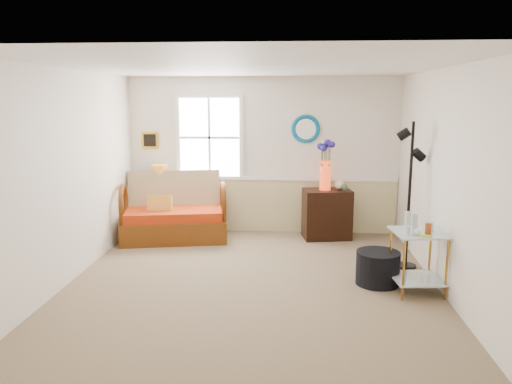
# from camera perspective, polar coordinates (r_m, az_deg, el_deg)

# --- Properties ---
(floor) EXTENTS (4.50, 5.00, 0.01)m
(floor) POSITION_cam_1_polar(r_m,az_deg,el_deg) (6.24, -0.50, -10.41)
(floor) COLOR #7F6B54
(floor) RESTS_ON ground
(ceiling) EXTENTS (4.50, 5.00, 0.01)m
(ceiling) POSITION_cam_1_polar(r_m,az_deg,el_deg) (5.83, -0.55, 14.16)
(ceiling) COLOR white
(ceiling) RESTS_ON walls
(walls) EXTENTS (4.51, 5.01, 2.60)m
(walls) POSITION_cam_1_polar(r_m,az_deg,el_deg) (5.90, -0.52, 1.45)
(walls) COLOR white
(walls) RESTS_ON floor
(wainscot) EXTENTS (4.46, 0.02, 0.90)m
(wainscot) POSITION_cam_1_polar(r_m,az_deg,el_deg) (8.49, 0.82, -1.55)
(wainscot) COLOR #CBBD83
(wainscot) RESTS_ON walls
(chair_rail) EXTENTS (4.46, 0.04, 0.06)m
(chair_rail) POSITION_cam_1_polar(r_m,az_deg,el_deg) (8.39, 0.82, 1.58)
(chair_rail) COLOR white
(chair_rail) RESTS_ON walls
(window) EXTENTS (1.14, 0.06, 1.44)m
(window) POSITION_cam_1_polar(r_m,az_deg,el_deg) (8.41, -5.33, 6.22)
(window) COLOR white
(window) RESTS_ON walls
(picture) EXTENTS (0.28, 0.03, 0.28)m
(picture) POSITION_cam_1_polar(r_m,az_deg,el_deg) (8.65, -12.03, 5.82)
(picture) COLOR #AC7C16
(picture) RESTS_ON walls
(mirror) EXTENTS (0.47, 0.07, 0.47)m
(mirror) POSITION_cam_1_polar(r_m,az_deg,el_deg) (8.30, 5.71, 7.19)
(mirror) COLOR #0C77A5
(mirror) RESTS_ON walls
(loveseat) EXTENTS (1.78, 1.22, 1.07)m
(loveseat) POSITION_cam_1_polar(r_m,az_deg,el_deg) (8.10, -9.36, -1.67)
(loveseat) COLOR #723206
(loveseat) RESTS_ON floor
(throw_pillow) EXTENTS (0.39, 0.13, 0.39)m
(throw_pillow) POSITION_cam_1_polar(r_m,az_deg,el_deg) (8.05, -10.93, -1.75)
(throw_pillow) COLOR orange
(throw_pillow) RESTS_ON loveseat
(lamp_stand) EXTENTS (0.48, 0.48, 0.65)m
(lamp_stand) POSITION_cam_1_polar(r_m,az_deg,el_deg) (8.59, -10.60, -2.44)
(lamp_stand) COLOR black
(lamp_stand) RESTS_ON floor
(table_lamp) EXTENTS (0.33, 0.33, 0.51)m
(table_lamp) POSITION_cam_1_polar(r_m,az_deg,el_deg) (8.45, -10.92, 1.34)
(table_lamp) COLOR #C67D22
(table_lamp) RESTS_ON lamp_stand
(potted_plant) EXTENTS (0.44, 0.47, 0.31)m
(potted_plant) POSITION_cam_1_polar(r_m,az_deg,el_deg) (8.55, -9.77, 0.79)
(potted_plant) COLOR #4E6F39
(potted_plant) RESTS_ON lamp_stand
(cabinet) EXTENTS (0.81, 0.59, 0.80)m
(cabinet) POSITION_cam_1_polar(r_m,az_deg,el_deg) (8.16, 8.09, -2.51)
(cabinet) COLOR black
(cabinet) RESTS_ON floor
(flower_vase) EXTENTS (0.31, 0.31, 0.78)m
(flower_vase) POSITION_cam_1_polar(r_m,az_deg,el_deg) (8.02, 7.96, 3.00)
(flower_vase) COLOR #E54116
(flower_vase) RESTS_ON cabinet
(side_table) EXTENTS (0.64, 0.64, 0.73)m
(side_table) POSITION_cam_1_polar(r_m,az_deg,el_deg) (6.16, 17.96, -7.63)
(side_table) COLOR #AC751E
(side_table) RESTS_ON floor
(tabletop_items) EXTENTS (0.39, 0.39, 0.23)m
(tabletop_items) POSITION_cam_1_polar(r_m,az_deg,el_deg) (5.98, 18.14, -3.43)
(tabletop_items) COLOR silver
(tabletop_items) RESTS_ON side_table
(floor_lamp) EXTENTS (0.34, 0.34, 1.95)m
(floor_lamp) POSITION_cam_1_polar(r_m,az_deg,el_deg) (6.87, 17.12, -0.45)
(floor_lamp) COLOR black
(floor_lamp) RESTS_ON floor
(ottoman) EXTENTS (0.69, 0.69, 0.41)m
(ottoman) POSITION_cam_1_polar(r_m,az_deg,el_deg) (6.34, 13.73, -8.42)
(ottoman) COLOR black
(ottoman) RESTS_ON floor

